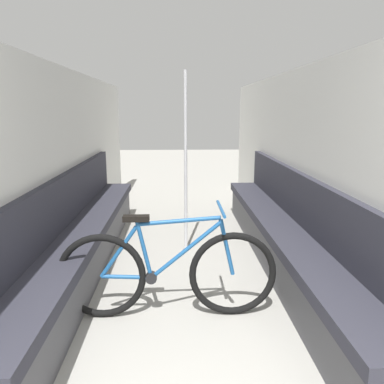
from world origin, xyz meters
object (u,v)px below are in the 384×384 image
object	(u,v)px
bench_seat_row_left	(81,241)
bench_seat_row_right	(285,238)
grab_pole_near	(186,167)
bicycle	(167,273)

from	to	relation	value
bench_seat_row_left	bench_seat_row_right	distance (m)	2.08
grab_pole_near	bench_seat_row_left	bearing A→B (deg)	-152.37
bicycle	grab_pole_near	world-z (taller)	grab_pole_near
grab_pole_near	bicycle	bearing A→B (deg)	-97.20
bench_seat_row_left	bench_seat_row_right	world-z (taller)	same
bicycle	grab_pole_near	bearing A→B (deg)	74.85
bench_seat_row_left	grab_pole_near	xyz separation A→B (m)	(1.08, 0.56, 0.67)
bench_seat_row_right	bicycle	bearing A→B (deg)	-143.59
bench_seat_row_right	grab_pole_near	distance (m)	1.33
bench_seat_row_left	grab_pole_near	distance (m)	1.39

